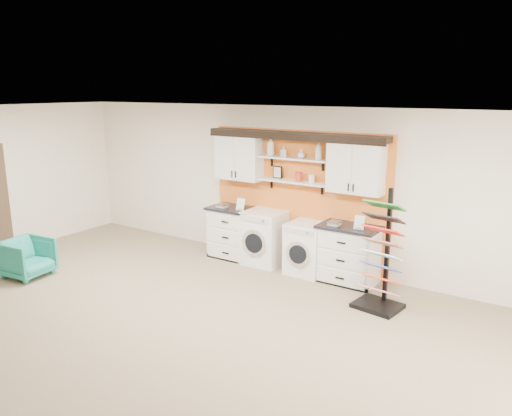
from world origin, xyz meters
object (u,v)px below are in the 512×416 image
Objects in this scene: base_cabinet_right at (348,254)px; sample_rack at (381,272)px; base_cabinet_left at (235,232)px; dryer at (308,248)px; armchair at (27,258)px; washer at (264,238)px.

sample_rack reaches higher than base_cabinet_right.
base_cabinet_left is 1.52m from dryer.
sample_rack is (0.77, -0.67, 0.07)m from base_cabinet_right.
base_cabinet_right is (2.26, 0.00, -0.00)m from base_cabinet_left.
dryer is at bearing -61.73° from armchair.
base_cabinet_left is 1.37× the size of armchair.
washer is 4.05m from armchair.
base_cabinet_right is at bearing 0.26° from dryer.
base_cabinet_right is 1.03m from sample_rack.
washer is 1.36× the size of armchair.
dryer is at bearing 164.86° from sample_rack.
washer reaches higher than base_cabinet_left.
base_cabinet_right is 1.00× the size of washer.
base_cabinet_right is 0.56× the size of sample_rack.
dryer is (1.52, -0.00, -0.03)m from base_cabinet_left.
base_cabinet_right is at bearing 0.00° from base_cabinet_left.
base_cabinet_left is 0.56× the size of sample_rack.
dryer is 1.24× the size of armchair.
armchair is at bearing -150.44° from sample_rack.
base_cabinet_left is 1.00× the size of base_cabinet_right.
armchair is (-2.34, -2.73, -0.15)m from base_cabinet_left.
base_cabinet_right is at bearing 0.12° from washer.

